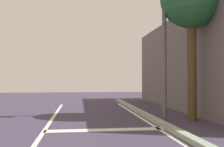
% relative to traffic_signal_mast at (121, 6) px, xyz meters
% --- Properties ---
extents(stop_bar, '(3.40, 0.40, 0.01)m').
position_rel_traffic_signal_mast_xyz_m(stop_bar, '(-0.70, -1.50, -4.00)').
color(stop_bar, silver).
rests_on(stop_bar, ground).
extents(curb_strip, '(0.24, 24.00, 0.14)m').
position_rel_traffic_signal_mast_xyz_m(curb_strip, '(1.10, -3.87, -3.93)').
color(curb_strip, '#95A591').
rests_on(curb_strip, ground).
extents(traffic_signal_mast, '(5.29, 0.34, 5.33)m').
position_rel_traffic_signal_mast_xyz_m(traffic_signal_mast, '(0.00, 0.00, 0.00)').
color(traffic_signal_mast, '#5B5954').
rests_on(traffic_signal_mast, ground).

